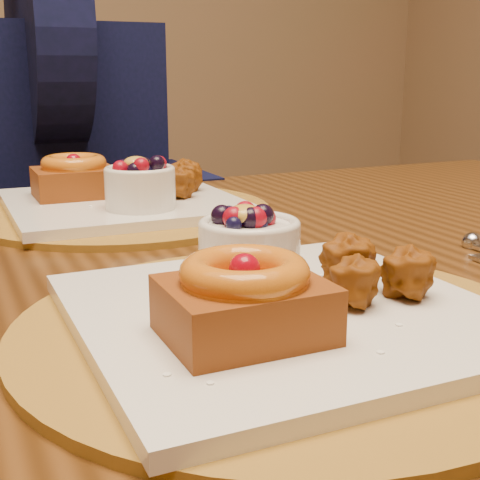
# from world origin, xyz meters

# --- Properties ---
(dining_table) EXTENTS (1.60, 0.90, 0.76)m
(dining_table) POSITION_xyz_m (0.04, 0.06, 0.68)
(dining_table) COLOR #361D09
(dining_table) RESTS_ON ground
(place_setting_near) EXTENTS (0.38, 0.38, 0.08)m
(place_setting_near) POSITION_xyz_m (0.03, -0.16, 0.78)
(place_setting_near) COLOR brown
(place_setting_near) RESTS_ON dining_table
(place_setting_far) EXTENTS (0.38, 0.38, 0.08)m
(place_setting_far) POSITION_xyz_m (0.03, 0.27, 0.78)
(place_setting_far) COLOR brown
(place_setting_far) RESTS_ON dining_table
(chair_far) EXTENTS (0.58, 0.58, 0.92)m
(chair_far) POSITION_xyz_m (0.11, 0.82, 0.51)
(chair_far) COLOR black
(chair_far) RESTS_ON ground
(diner) EXTENTS (0.48, 0.47, 0.79)m
(diner) POSITION_xyz_m (0.02, 0.73, 0.84)
(diner) COLOR black
(diner) RESTS_ON ground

